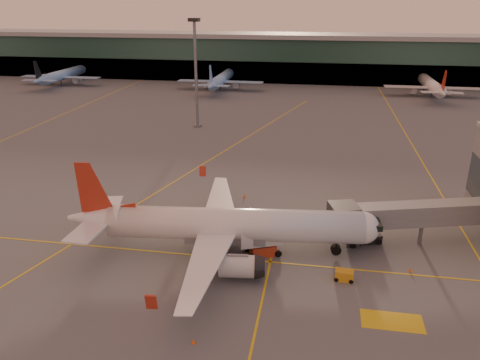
% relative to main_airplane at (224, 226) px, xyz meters
% --- Properties ---
extents(ground, '(600.00, 600.00, 0.00)m').
position_rel_main_airplane_xyz_m(ground, '(0.90, -6.27, -3.75)').
color(ground, '#4C4F54').
rests_on(ground, ground).
extents(taxi_markings, '(100.12, 173.00, 0.01)m').
position_rel_main_airplane_xyz_m(taxi_markings, '(-6.42, 38.22, -3.74)').
color(taxi_markings, gold).
rests_on(taxi_markings, ground).
extents(terminal, '(400.00, 20.00, 17.60)m').
position_rel_main_airplane_xyz_m(terminal, '(0.90, 135.52, 5.02)').
color(terminal, '#19382D').
rests_on(terminal, ground).
extents(mast_west_near, '(2.40, 2.40, 25.60)m').
position_rel_main_airplane_xyz_m(mast_west_near, '(-19.10, 59.73, 11.12)').
color(mast_west_near, slate).
rests_on(mast_west_near, ground).
extents(distant_aircraft_row, '(225.00, 34.00, 13.00)m').
position_rel_main_airplane_xyz_m(distant_aircraft_row, '(-52.85, 111.73, -3.75)').
color(distant_aircraft_row, '#86ACE0').
rests_on(distant_aircraft_row, ground).
extents(main_airplane, '(38.19, 34.52, 11.53)m').
position_rel_main_airplane_xyz_m(main_airplane, '(0.00, 0.00, 0.00)').
color(main_airplane, white).
rests_on(main_airplane, ground).
extents(jet_bridge, '(24.86, 9.89, 5.75)m').
position_rel_main_airplane_xyz_m(jet_bridge, '(25.69, 7.12, 0.22)').
color(jet_bridge, slate).
rests_on(jet_bridge, ground).
extents(catering_truck, '(5.89, 4.29, 4.20)m').
position_rel_main_airplane_xyz_m(catering_truck, '(4.52, 0.41, -1.36)').
color(catering_truck, '#B13319').
rests_on(catering_truck, ground).
extents(gpu_cart, '(2.15, 1.38, 1.21)m').
position_rel_main_airplane_xyz_m(gpu_cart, '(14.46, -3.72, -3.16)').
color(gpu_cart, orange).
rests_on(gpu_cart, ground).
extents(pushback_tug, '(4.06, 2.90, 1.88)m').
position_rel_main_airplane_xyz_m(pushback_tug, '(17.57, 5.84, -2.98)').
color(pushback_tug, black).
rests_on(pushback_tug, ground).
extents(cone_nose, '(0.38, 0.38, 0.48)m').
position_rel_main_airplane_xyz_m(cone_nose, '(22.11, -0.66, -3.51)').
color(cone_nose, '#F8560D').
rests_on(cone_nose, ground).
extents(cone_tail, '(0.39, 0.39, 0.50)m').
position_rel_main_airplane_xyz_m(cone_tail, '(-19.43, 0.44, -3.51)').
color(cone_tail, '#F8560D').
rests_on(cone_tail, ground).
extents(cone_wing_right, '(0.38, 0.38, 0.48)m').
position_rel_main_airplane_xyz_m(cone_wing_right, '(0.56, -16.64, -3.51)').
color(cone_wing_right, '#F8560D').
rests_on(cone_wing_right, ground).
extents(cone_wing_left, '(0.41, 0.41, 0.53)m').
position_rel_main_airplane_xyz_m(cone_wing_left, '(-0.39, 17.61, -3.49)').
color(cone_wing_left, '#F8560D').
rests_on(cone_wing_left, ground).
extents(cone_fwd, '(0.44, 0.44, 0.56)m').
position_rel_main_airplane_xyz_m(cone_fwd, '(15.11, -3.99, -3.47)').
color(cone_fwd, '#F8560D').
rests_on(cone_fwd, ground).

